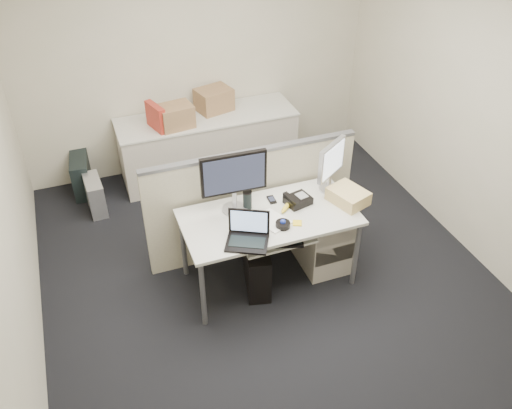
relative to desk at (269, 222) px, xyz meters
name	(u,v)px	position (x,y,z in m)	size (l,w,h in m)	color
floor	(268,278)	(0.00, 0.00, -0.67)	(4.00, 4.50, 0.01)	black
wall_back	(195,53)	(0.00, 2.25, 0.69)	(4.00, 0.02, 2.70)	beige
wall_front	(446,386)	(0.00, -2.25, 0.69)	(4.00, 0.02, 2.70)	beige
wall_right	(480,113)	(2.00, 0.00, 0.69)	(0.02, 4.50, 2.70)	beige
desk	(269,222)	(0.00, 0.00, 0.00)	(1.50, 0.75, 0.73)	beige
keyboard_tray	(277,238)	(0.00, -0.18, -0.04)	(0.62, 0.32, 0.02)	beige
drawer_pedestal	(322,235)	(0.55, 0.05, -0.34)	(0.40, 0.55, 0.65)	beige
cubicle_partition	(252,204)	(0.00, 0.45, -0.11)	(2.00, 0.06, 1.10)	beige
back_counter	(208,146)	(0.00, 1.93, -0.30)	(2.00, 0.60, 0.72)	beige
monitor_main	(234,183)	(-0.25, 0.18, 0.35)	(0.56, 0.22, 0.56)	black
monitor_small	(331,167)	(0.65, 0.18, 0.30)	(0.39, 0.19, 0.47)	#B7B7BC
laptop	(247,232)	(-0.30, -0.28, 0.19)	(0.33, 0.25, 0.25)	black
trackball	(283,225)	(0.05, -0.18, 0.09)	(0.12, 0.12, 0.05)	black
desk_phone	(298,200)	(0.30, 0.08, 0.10)	(0.21, 0.17, 0.07)	black
paper_stack	(272,221)	(0.00, -0.08, 0.07)	(0.21, 0.27, 0.01)	white
sticky_pad	(297,223)	(0.18, -0.18, 0.07)	(0.07, 0.07, 0.01)	yellow
travel_mug	(247,200)	(-0.14, 0.17, 0.15)	(0.08, 0.08, 0.16)	black
banana	(286,207)	(0.17, 0.04, 0.09)	(0.18, 0.04, 0.04)	#FFF725
cellphone	(272,200)	(0.10, 0.20, 0.07)	(0.06, 0.11, 0.02)	black
manila_folders	(348,196)	(0.72, -0.05, 0.13)	(0.25, 0.32, 0.12)	#E9D881
keyboard	(273,240)	(-0.05, -0.22, -0.02)	(0.49, 0.17, 0.03)	black
pc_tower_desk	(257,266)	(-0.13, -0.05, -0.44)	(0.20, 0.49, 0.46)	black
pc_tower_spare_dark	(81,175)	(-1.45, 2.03, -0.45)	(0.18, 0.46, 0.43)	black
pc_tower_spare_silver	(95,195)	(-1.35, 1.63, -0.47)	(0.16, 0.41, 0.38)	#B7B7BC
cardboard_box_left	(176,117)	(-0.37, 1.81, 0.19)	(0.36, 0.27, 0.27)	#977B4C
cardboard_box_right	(214,100)	(0.13, 2.05, 0.19)	(0.38, 0.29, 0.27)	#977B4C
red_binder	(156,118)	(-0.58, 1.83, 0.21)	(0.08, 0.32, 0.30)	#AC2C1F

